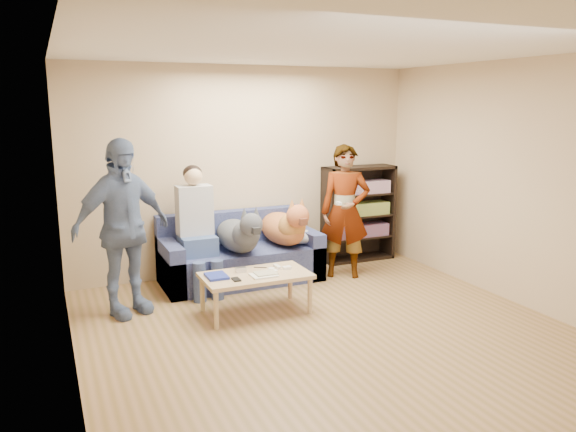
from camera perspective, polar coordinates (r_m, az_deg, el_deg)
name	(u,v)px	position (r m, az deg, el deg)	size (l,w,h in m)	color
ground	(341,342)	(5.28, 5.40, -12.58)	(5.00, 5.00, 0.00)	olive
ceiling	(347,46)	(4.84, 6.00, 16.79)	(5.00, 5.00, 0.00)	white
wall_back	(247,170)	(7.15, -4.22, 4.64)	(4.50, 4.50, 0.00)	tan
wall_left	(66,224)	(4.28, -21.58, -0.74)	(5.00, 5.00, 0.00)	tan
wall_right	(535,186)	(6.30, 23.82, 2.78)	(5.00, 5.00, 0.00)	tan
blanket	(301,237)	(6.98, 1.33, -2.10)	(0.46, 0.39, 0.16)	#B5B4B9
person_standing_right	(345,212)	(6.96, 5.82, 0.45)	(0.60, 0.39, 1.65)	gray
person_standing_left	(122,228)	(5.88, -16.52, -1.19)	(1.06, 0.44, 1.81)	#6979A8
held_controller	(339,203)	(6.66, 5.19, 1.32)	(0.04, 0.11, 0.03)	white
notebook_blue	(217,276)	(5.72, -7.27, -6.07)	(0.20, 0.26, 0.03)	#1B2B98
papers	(264,275)	(5.72, -2.48, -6.02)	(0.26, 0.20, 0.01)	white
magazine	(266,273)	(5.74, -2.28, -5.80)	(0.22, 0.17, 0.01)	#B3AD8F
camera_silver	(241,270)	(5.86, -4.83, -5.45)	(0.11, 0.06, 0.05)	#BBBABF
controller_a	(277,267)	(5.98, -1.13, -5.17)	(0.04, 0.13, 0.03)	white
controller_b	(287,268)	(5.94, -0.11, -5.28)	(0.09, 0.06, 0.03)	white
headphone_cup_a	(274,271)	(5.84, -1.40, -5.61)	(0.07, 0.07, 0.02)	white
headphone_cup_b	(271,269)	(5.91, -1.69, -5.40)	(0.07, 0.07, 0.02)	white
pen_orange	(259,278)	(5.64, -2.93, -6.31)	(0.01, 0.01, 0.14)	orange
pen_black	(260,267)	(5.99, -2.84, -5.24)	(0.01, 0.01, 0.14)	black
wallet	(236,279)	(5.61, -5.28, -6.43)	(0.07, 0.12, 0.01)	black
sofa	(240,258)	(6.90, -4.93, -4.27)	(1.90, 0.85, 0.82)	#515B93
person_seated	(197,225)	(6.51, -9.23, -0.86)	(0.40, 0.73, 1.47)	#446A97
dog_gray	(240,234)	(6.54, -4.93, -1.86)	(0.42, 1.25, 0.61)	#4F5259
dog_tan	(285,227)	(6.85, -0.28, -1.12)	(0.44, 1.18, 0.64)	#C86B3D
coffee_table	(256,278)	(5.81, -3.30, -6.32)	(1.10, 0.60, 0.42)	tan
bookshelf	(358,211)	(7.75, 7.12, 0.47)	(1.00, 0.34, 1.30)	black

